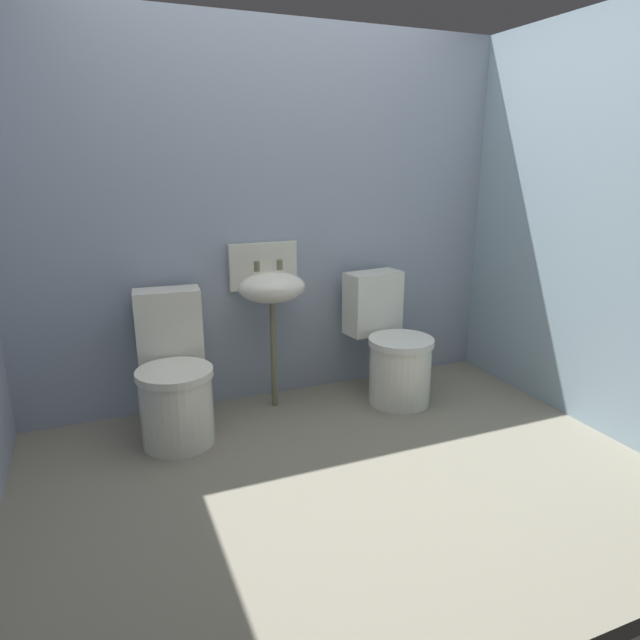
% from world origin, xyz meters
% --- Properties ---
extents(ground_plane, '(3.42, 2.45, 0.08)m').
position_xyz_m(ground_plane, '(0.00, 0.00, -0.04)').
color(ground_plane, slate).
extents(wall_back, '(3.42, 0.10, 2.24)m').
position_xyz_m(wall_back, '(0.00, 1.07, 1.12)').
color(wall_back, '#8A98AC').
rests_on(wall_back, ground).
extents(wall_right, '(0.10, 2.25, 2.24)m').
position_xyz_m(wall_right, '(1.56, 0.10, 1.12)').
color(wall_right, '#839BA8').
rests_on(wall_right, ground).
extents(toilet_left, '(0.43, 0.62, 0.78)m').
position_xyz_m(toilet_left, '(-0.68, 0.67, 0.32)').
color(toilet_left, silver).
rests_on(toilet_left, ground).
extents(toilet_right, '(0.46, 0.64, 0.78)m').
position_xyz_m(toilet_right, '(0.66, 0.67, 0.32)').
color(toilet_right, silver).
rests_on(toilet_right, ground).
extents(sink, '(0.42, 0.34, 0.99)m').
position_xyz_m(sink, '(-0.06, 0.86, 0.75)').
color(sink, '#6D6A4F').
rests_on(sink, ground).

